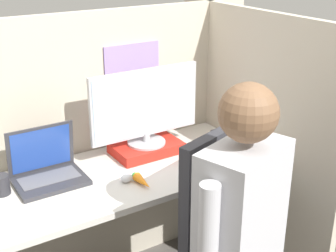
# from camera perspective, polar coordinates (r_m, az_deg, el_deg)

# --- Properties ---
(cubicle_panel_back) EXTENTS (2.01, 0.05, 1.46)m
(cubicle_panel_back) POSITION_cam_1_polar(r_m,az_deg,el_deg) (2.50, -9.86, -3.23)
(cubicle_panel_back) COLOR #B7AD99
(cubicle_panel_back) RESTS_ON ground
(cubicle_panel_right) EXTENTS (0.04, 1.22, 1.46)m
(cubicle_panel_right) POSITION_cam_1_polar(r_m,az_deg,el_deg) (2.58, 9.80, -2.42)
(cubicle_panel_right) COLOR #B7AD99
(cubicle_panel_right) RESTS_ON ground
(desk) EXTENTS (1.51, 0.60, 0.75)m
(desk) POSITION_cam_1_polar(r_m,az_deg,el_deg) (2.31, -6.42, -9.88)
(desk) COLOR beige
(desk) RESTS_ON ground
(paper_box) EXTENTS (0.34, 0.23, 0.05)m
(paper_box) POSITION_cam_1_polar(r_m,az_deg,el_deg) (2.41, -2.64, -2.67)
(paper_box) COLOR red
(paper_box) RESTS_ON desk
(monitor) EXTENTS (0.59, 0.20, 0.39)m
(monitor) POSITION_cam_1_polar(r_m,az_deg,el_deg) (2.32, -2.77, 2.41)
(monitor) COLOR #B2B2B7
(monitor) RESTS_ON paper_box
(laptop) EXTENTS (0.31, 0.23, 0.25)m
(laptop) POSITION_cam_1_polar(r_m,az_deg,el_deg) (2.19, -14.47, -5.32)
(laptop) COLOR #2D2D33
(laptop) RESTS_ON desk
(mouse) EXTENTS (0.06, 0.04, 0.04)m
(mouse) POSITION_cam_1_polar(r_m,az_deg,el_deg) (2.14, -5.07, -6.35)
(mouse) COLOR silver
(mouse) RESTS_ON desk
(stapler) EXTENTS (0.04, 0.12, 0.05)m
(stapler) POSITION_cam_1_polar(r_m,az_deg,el_deg) (2.55, 6.38, -1.38)
(stapler) COLOR #2D2D33
(stapler) RESTS_ON desk
(carrot_toy) EXTENTS (0.04, 0.14, 0.04)m
(carrot_toy) POSITION_cam_1_polar(r_m,az_deg,el_deg) (2.10, -3.09, -6.80)
(carrot_toy) COLOR orange
(carrot_toy) RESTS_ON desk
(person) EXTENTS (0.46, 0.48, 1.35)m
(person) POSITION_cam_1_polar(r_m,az_deg,el_deg) (1.74, 9.38, -13.68)
(person) COLOR #282D4C
(person) RESTS_ON ground
(pen_cup) EXTENTS (0.07, 0.07, 0.09)m
(pen_cup) POSITION_cam_1_polar(r_m,az_deg,el_deg) (2.14, -19.67, -6.78)
(pen_cup) COLOR #28282D
(pen_cup) RESTS_ON desk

